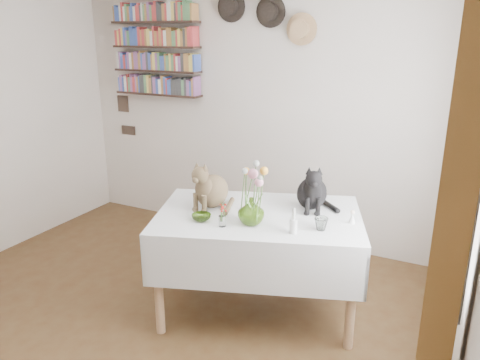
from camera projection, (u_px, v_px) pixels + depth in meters
The scene contains 16 objects.
room at pixel (92, 175), 2.68m from camera, with size 4.08×4.58×2.58m.
window at pixel (479, 158), 2.48m from camera, with size 0.12×1.52×1.32m.
curtain at pixel (447, 273), 1.79m from camera, with size 0.12×0.38×2.10m, color brown.
dining_table at pixel (258, 238), 3.42m from camera, with size 1.69×1.36×0.78m.
tabby_cat at pixel (212, 182), 3.46m from camera, with size 0.25×0.32×0.37m, color olive, non-canonical shape.
black_cat at pixel (312, 185), 3.43m from camera, with size 0.24×0.30×0.35m, color black, non-canonical shape.
flower_vase at pixel (251, 211), 3.16m from camera, with size 0.18×0.18×0.19m, color #82B038.
green_bowl at pixel (201, 217), 3.24m from camera, with size 0.14×0.14×0.04m, color #82B038.
drinking_glass at pixel (321, 224), 3.08m from camera, with size 0.09×0.09×0.09m, color white.
candlestick at pixel (293, 225), 3.02m from camera, with size 0.05×0.05×0.18m.
berry_jar at pixel (222, 215), 3.12m from camera, with size 0.05×0.05×0.19m.
porcelain_figurine at pixel (352, 218), 3.19m from camera, with size 0.05×0.05×0.10m.
flower_bouquet at pixel (252, 176), 3.09m from camera, with size 0.17×0.13×0.39m.
bookshelf_unit at pixel (156, 51), 4.81m from camera, with size 1.00×0.16×0.91m.
wall_hats at pixel (266, 16), 4.21m from camera, with size 0.98×0.09×0.48m.
wall_art_plaques at pixel (125, 115), 5.31m from camera, with size 0.21×0.02×0.44m.
Camera 1 is at (1.91, -1.91, 2.04)m, focal length 35.00 mm.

